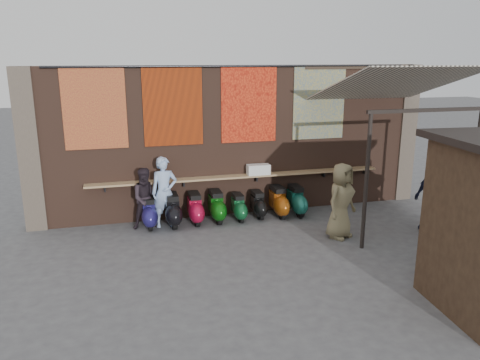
{
  "coord_description": "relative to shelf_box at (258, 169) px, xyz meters",
  "views": [
    {
      "loc": [
        -3.13,
        -9.45,
        4.19
      ],
      "look_at": [
        -0.29,
        1.2,
        1.3
      ],
      "focal_mm": 35.0,
      "sensor_mm": 36.0,
      "label": 1
    }
  ],
  "objects": [
    {
      "name": "ground",
      "position": [
        -0.52,
        -2.3,
        -1.26
      ],
      "size": [
        70.0,
        70.0,
        0.0
      ],
      "primitive_type": "plane",
      "color": "#474749",
      "rests_on": "ground"
    },
    {
      "name": "brick_wall",
      "position": [
        -0.52,
        0.4,
        0.74
      ],
      "size": [
        10.0,
        0.4,
        4.0
      ],
      "primitive_type": "cube",
      "color": "brown",
      "rests_on": "ground"
    },
    {
      "name": "pier_left",
      "position": [
        -5.72,
        0.4,
        0.74
      ],
      "size": [
        0.5,
        0.5,
        4.0
      ],
      "primitive_type": "cube",
      "color": "#4C4238",
      "rests_on": "ground"
    },
    {
      "name": "pier_right",
      "position": [
        4.68,
        0.4,
        0.74
      ],
      "size": [
        0.5,
        0.5,
        4.0
      ],
      "primitive_type": "cube",
      "color": "#4C4238",
      "rests_on": "ground"
    },
    {
      "name": "eating_counter",
      "position": [
        -0.52,
        0.03,
        -0.16
      ],
      "size": [
        8.0,
        0.32,
        0.05
      ],
      "primitive_type": "cube",
      "color": "#9E7A51",
      "rests_on": "brick_wall"
    },
    {
      "name": "shelf_box",
      "position": [
        0.0,
        0.0,
        0.0
      ],
      "size": [
        0.61,
        0.27,
        0.27
      ],
      "primitive_type": "cube",
      "color": "white",
      "rests_on": "eating_counter"
    },
    {
      "name": "tapestry_redgold",
      "position": [
        -4.12,
        0.18,
        1.74
      ],
      "size": [
        1.5,
        0.02,
        2.0
      ],
      "primitive_type": "cube",
      "color": "maroon",
      "rests_on": "brick_wall"
    },
    {
      "name": "tapestry_sun",
      "position": [
        -2.22,
        0.18,
        1.74
      ],
      "size": [
        1.5,
        0.02,
        2.0
      ],
      "primitive_type": "cube",
      "color": "#E8450D",
      "rests_on": "brick_wall"
    },
    {
      "name": "tapestry_orange",
      "position": [
        -0.22,
        0.18,
        1.74
      ],
      "size": [
        1.5,
        0.02,
        2.0
      ],
      "primitive_type": "cube",
      "color": "#E8431D",
      "rests_on": "brick_wall"
    },
    {
      "name": "tapestry_multi",
      "position": [
        1.78,
        0.18,
        1.74
      ],
      "size": [
        1.5,
        0.02,
        2.0
      ],
      "primitive_type": "cube",
      "color": "#285494",
      "rests_on": "brick_wall"
    },
    {
      "name": "hang_rail",
      "position": [
        -0.52,
        0.17,
        2.72
      ],
      "size": [
        9.5,
        0.06,
        0.06
      ],
      "primitive_type": "cylinder",
      "rotation": [
        0.0,
        1.57,
        0.0
      ],
      "color": "black",
      "rests_on": "brick_wall"
    },
    {
      "name": "scooter_stool_0",
      "position": [
        -2.98,
        -0.31,
        -0.88
      ],
      "size": [
        0.37,
        0.81,
        0.77
      ],
      "primitive_type": null,
      "color": "navy",
      "rests_on": "ground"
    },
    {
      "name": "scooter_stool_1",
      "position": [
        -2.39,
        -0.35,
        -0.85
      ],
      "size": [
        0.39,
        0.87,
        0.83
      ],
      "primitive_type": null,
      "color": "black",
      "rests_on": "ground"
    },
    {
      "name": "scooter_stool_2",
      "position": [
        -1.8,
        -0.29,
        -0.87
      ],
      "size": [
        0.37,
        0.83,
        0.79
      ],
      "primitive_type": null,
      "color": "#B30D33",
      "rests_on": "ground"
    },
    {
      "name": "scooter_stool_3",
      "position": [
        -1.23,
        -0.29,
        -0.86
      ],
      "size": [
        0.38,
        0.85,
        0.81
      ],
      "primitive_type": null,
      "color": "#0C540D",
      "rests_on": "ground"
    },
    {
      "name": "scooter_stool_4",
      "position": [
        -0.64,
        -0.34,
        -0.91
      ],
      "size": [
        0.33,
        0.73,
        0.69
      ],
      "primitive_type": null,
      "color": "#105228",
      "rests_on": "ground"
    },
    {
      "name": "scooter_stool_5",
      "position": [
        -0.08,
        -0.26,
        -0.91
      ],
      "size": [
        0.33,
        0.74,
        0.7
      ],
      "primitive_type": null,
      "color": "black",
      "rests_on": "ground"
    },
    {
      "name": "scooter_stool_6",
      "position": [
        0.48,
        -0.33,
        -0.85
      ],
      "size": [
        0.39,
        0.86,
        0.82
      ],
      "primitive_type": null,
      "color": "#7F3B0B",
      "rests_on": "ground"
    },
    {
      "name": "scooter_stool_7",
      "position": [
        1.0,
        -0.33,
        -0.86
      ],
      "size": [
        0.38,
        0.84,
        0.8
      ],
      "primitive_type": null,
      "color": "#175F51",
      "rests_on": "ground"
    },
    {
      "name": "diner_left",
      "position": [
        -2.58,
        -0.3,
        -0.36
      ],
      "size": [
        0.68,
        0.46,
        1.81
      ],
      "primitive_type": "imported",
      "rotation": [
        0.0,
        0.0,
        0.04
      ],
      "color": "#9DBAE5",
      "rests_on": "ground"
    },
    {
      "name": "diner_right",
      "position": [
        -3.02,
        -0.34,
        -0.48
      ],
      "size": [
        0.81,
        0.66,
        1.56
      ],
      "primitive_type": "imported",
      "rotation": [
        0.0,
        0.0,
        0.1
      ],
      "color": "#281F26",
      "rests_on": "ground"
    },
    {
      "name": "shopper_navy",
      "position": [
        3.79,
        -2.34,
        -0.33
      ],
      "size": [
        1.12,
        0.53,
        1.86
      ],
      "primitive_type": "imported",
      "rotation": [
        0.0,
        0.0,
        3.21
      ],
      "color": "black",
      "rests_on": "ground"
    },
    {
      "name": "shopper_grey",
      "position": [
        4.18,
        -2.94,
        -0.51
      ],
      "size": [
        1.13,
        0.94,
        1.51
      ],
      "primitive_type": "imported",
      "rotation": [
        0.0,
        0.0,
        2.68
      ],
      "color": "slate",
      "rests_on": "ground"
    },
    {
      "name": "shopper_tan",
      "position": [
        1.39,
        -2.16,
        -0.35
      ],
      "size": [
        1.06,
        0.95,
        1.82
      ],
      "primitive_type": "imported",
      "rotation": [
        0.0,
        0.0,
        0.52
      ],
      "color": "#7B704E",
      "rests_on": "ground"
    },
    {
      "name": "awning_canvas",
      "position": [
        2.98,
        -1.4,
        2.29
      ],
      "size": [
        3.2,
        3.28,
        0.97
      ],
      "primitive_type": "cube",
      "rotation": [
        -0.28,
        0.0,
        0.0
      ],
      "color": "beige",
      "rests_on": "brick_wall"
    },
    {
      "name": "awning_ledger",
      "position": [
        2.98,
        0.19,
        2.69
      ],
      "size": [
        3.3,
        0.08,
        0.12
      ],
      "primitive_type": "cube",
      "color": "#33261C",
      "rests_on": "brick_wall"
    },
    {
      "name": "awning_header",
      "position": [
        2.98,
        -2.9,
        1.82
      ],
      "size": [
        3.0,
        0.08,
        0.08
      ],
      "primitive_type": "cube",
      "color": "black",
      "rests_on": "awning_post_left"
    },
    {
      "name": "awning_post_left",
      "position": [
        1.58,
        -2.9,
        0.29
      ],
      "size": [
        0.09,
        0.09,
        3.1
      ],
      "primitive_type": "cylinder",
      "color": "black",
      "rests_on": "ground"
    },
    {
      "name": "awning_post_right",
      "position": [
        4.38,
        -2.9,
        0.29
      ],
      "size": [
        0.09,
        0.09,
        3.1
      ],
      "primitive_type": "cylinder",
      "color": "black",
      "rests_on": "ground"
    }
  ]
}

